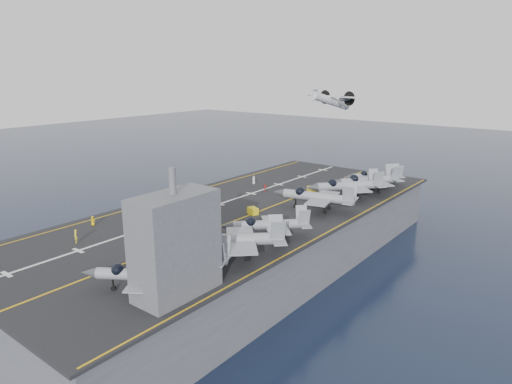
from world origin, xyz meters
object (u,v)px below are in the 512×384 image
Objects in this scene: tow_cart_a at (171,239)px; transport_plane at (331,101)px; island_superstructure at (175,233)px; fighter_jet_0 at (142,274)px.

transport_plane reaches higher than tow_cart_a.
island_superstructure is 6.86× the size of tow_cart_a.
island_superstructure reaches higher than tow_cart_a.
island_superstructure reaches higher than fighter_jet_0.
tow_cart_a is 0.09× the size of transport_plane.
tow_cart_a is at bearing 141.17° from island_superstructure.
tow_cart_a is at bearing 126.64° from fighter_jet_0.
island_superstructure is 85.47m from transport_plane.
fighter_jet_0 is 87.30m from transport_plane.
transport_plane is at bearing 104.81° from fighter_jet_0.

